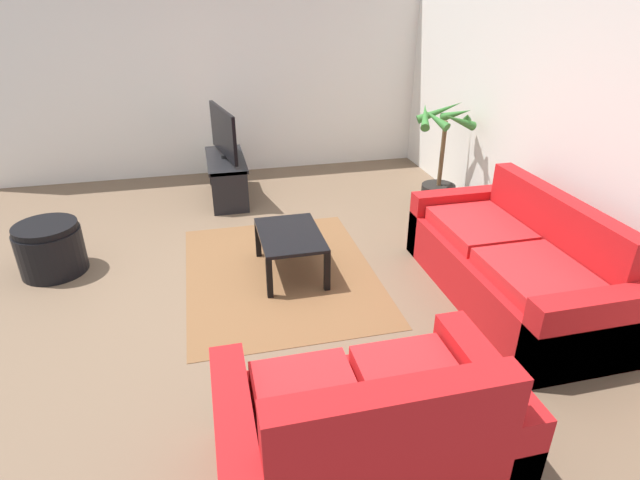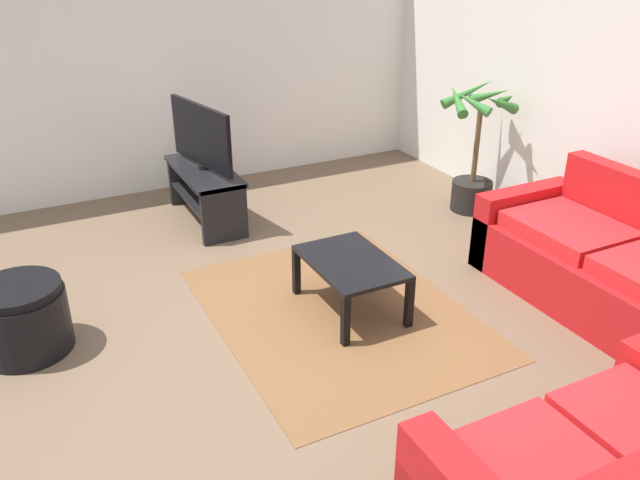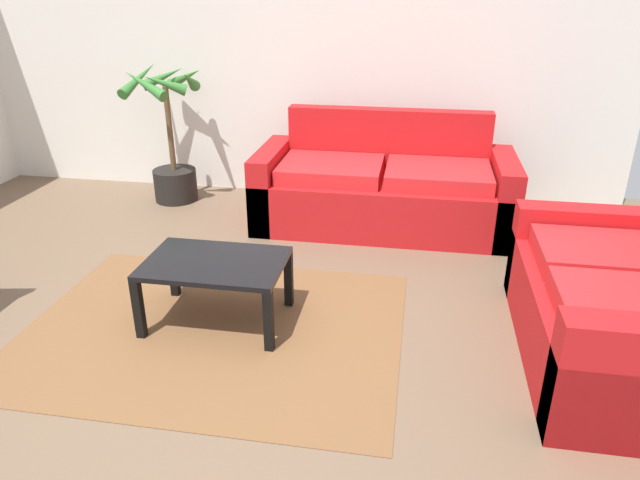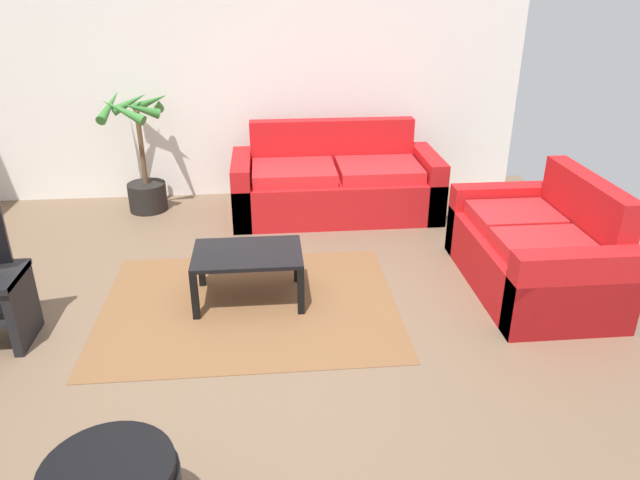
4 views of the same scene
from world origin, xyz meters
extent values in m
plane|color=brown|center=(0.00, 0.00, 0.00)|extent=(6.60, 6.60, 0.00)
cube|color=silver|center=(0.00, 3.00, 1.35)|extent=(6.00, 0.06, 2.70)
cube|color=silver|center=(-3.00, 0.00, 1.35)|extent=(0.06, 6.00, 2.70)
cube|color=red|center=(0.91, 2.25, 0.21)|extent=(2.07, 0.90, 0.42)
cube|color=red|center=(0.91, 2.62, 0.66)|extent=(1.71, 0.16, 0.48)
cube|color=red|center=(-0.04, 2.25, 0.31)|extent=(0.18, 0.90, 0.62)
cube|color=red|center=(1.85, 2.25, 0.31)|extent=(0.18, 0.90, 0.62)
cube|color=red|center=(0.48, 2.20, 0.48)|extent=(0.81, 0.66, 0.12)
cube|color=red|center=(1.34, 2.20, 0.48)|extent=(0.81, 0.66, 0.12)
cube|color=red|center=(2.25, 0.58, 0.21)|extent=(0.90, 1.52, 0.42)
cube|color=red|center=(2.62, 0.58, 0.66)|extent=(0.16, 1.16, 0.48)
cube|color=red|center=(2.25, -0.09, 0.31)|extent=(0.90, 0.18, 0.62)
cube|color=red|center=(2.25, 1.24, 0.31)|extent=(0.90, 0.18, 0.62)
cube|color=red|center=(2.20, 0.29, 0.48)|extent=(0.66, 0.54, 0.12)
cube|color=red|center=(2.20, 0.86, 0.48)|extent=(0.66, 0.54, 0.12)
cube|color=black|center=(-1.96, 0.16, 0.49)|extent=(1.10, 0.45, 0.04)
cube|color=black|center=(-1.96, 0.16, 0.23)|extent=(1.02, 0.39, 0.03)
cube|color=black|center=(-2.48, 0.16, 0.26)|extent=(0.06, 0.41, 0.51)
cube|color=black|center=(-1.44, 0.16, 0.26)|extent=(0.06, 0.41, 0.51)
cube|color=black|center=(-1.96, 0.16, 0.83)|extent=(0.98, 0.23, 0.56)
cube|color=teal|center=(-1.96, 0.18, 0.83)|extent=(0.93, 0.19, 0.51)
cylinder|color=black|center=(-1.96, 0.16, 0.53)|extent=(0.10, 0.10, 0.04)
cube|color=black|center=(0.05, 0.58, 0.38)|extent=(0.81, 0.55, 0.03)
cube|color=black|center=(-0.33, 0.33, 0.18)|extent=(0.05, 0.05, 0.37)
cube|color=black|center=(0.43, 0.33, 0.18)|extent=(0.05, 0.05, 0.37)
cube|color=black|center=(-0.33, 0.83, 0.18)|extent=(0.05, 0.05, 0.37)
cube|color=black|center=(0.43, 0.83, 0.18)|extent=(0.05, 0.05, 0.37)
cube|color=brown|center=(0.05, 0.48, 0.00)|extent=(2.20, 1.70, 0.01)
cylinder|color=black|center=(-1.04, 2.55, 0.15)|extent=(0.39, 0.39, 0.29)
cylinder|color=brown|center=(-1.04, 2.55, 0.67)|extent=(0.05, 0.05, 0.75)
cone|color=#34762F|center=(-0.82, 2.59, 1.09)|extent=(0.18, 0.45, 0.25)
cone|color=#34762F|center=(-0.92, 2.74, 1.09)|extent=(0.44, 0.31, 0.26)
cone|color=#34762F|center=(-1.13, 2.72, 1.09)|extent=(0.39, 0.27, 0.23)
cone|color=#34762F|center=(-1.30, 2.60, 1.09)|extent=(0.19, 0.54, 0.29)
cone|color=#34762F|center=(-1.12, 2.34, 1.09)|extent=(0.47, 0.27, 0.26)
cone|color=#34762F|center=(-0.96, 2.39, 1.09)|extent=(0.38, 0.24, 0.22)
cylinder|color=black|center=(-0.48, -1.54, 0.21)|extent=(0.58, 0.58, 0.42)
cylinder|color=black|center=(-0.48, -1.54, 0.45)|extent=(0.55, 0.55, 0.06)
camera|label=1|loc=(4.09, -0.11, 2.38)|focal=28.54mm
camera|label=2|loc=(3.54, -1.43, 2.50)|focal=36.31mm
camera|label=3|loc=(1.17, -2.30, 1.88)|focal=32.71mm
camera|label=4|loc=(0.22, -3.41, 2.30)|focal=33.24mm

